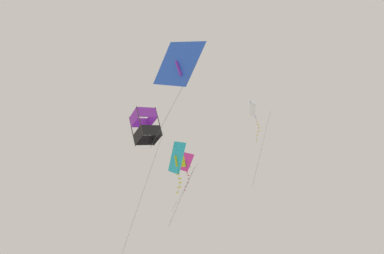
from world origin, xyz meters
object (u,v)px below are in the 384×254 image
object	(u,v)px
kite_delta_upper_right	(179,65)
kite_box_mid_left	(145,126)
kite_delta_near_right	(178,158)
kite_delta_near_left	(186,162)
kite_diamond_far_centre	(253,111)

from	to	relation	value
kite_delta_upper_right	kite_box_mid_left	size ratio (longest dim) A/B	0.61
kite_delta_near_right	kite_delta_near_left	xyz separation A→B (m)	(-4.91, 9.29, 5.61)
kite_delta_upper_right	kite_delta_near_right	xyz separation A→B (m)	(-1.91, 3.16, -3.59)
kite_delta_near_right	kite_box_mid_left	bearing A→B (deg)	-146.98
kite_delta_upper_right	kite_delta_near_left	size ratio (longest dim) A/B	1.12
kite_delta_upper_right	kite_delta_near_right	world-z (taller)	kite_delta_upper_right
kite_diamond_far_centre	kite_delta_upper_right	size ratio (longest dim) A/B	1.34
kite_delta_upper_right	kite_box_mid_left	xyz separation A→B (m)	(-4.66, 3.54, -0.26)
kite_diamond_far_centre	kite_delta_upper_right	distance (m)	12.91
kite_delta_near_right	kite_delta_near_left	distance (m)	11.91
kite_diamond_far_centre	kite_delta_near_right	distance (m)	12.35
kite_delta_near_left	kite_diamond_far_centre	bearing A→B (deg)	24.40
kite_diamond_far_centre	kite_box_mid_left	xyz separation A→B (m)	(-4.65, -8.41, -5.13)
kite_delta_near_right	kite_delta_near_left	size ratio (longest dim) A/B	0.88
kite_delta_upper_right	kite_box_mid_left	world-z (taller)	kite_box_mid_left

